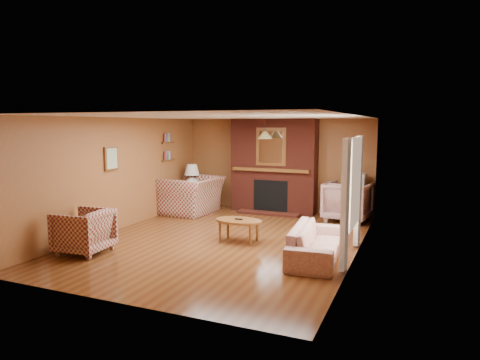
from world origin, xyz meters
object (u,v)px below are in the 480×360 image
at_px(coffee_table, 239,222).
at_px(tv_stand, 353,207).
at_px(table_lamp, 192,175).
at_px(side_table, 192,199).
at_px(fireplace, 274,166).
at_px(floral_armchair, 348,201).
at_px(plaid_armchair, 84,231).
at_px(floral_sofa, 316,242).
at_px(plaid_loveseat, 192,195).
at_px(crt_tv, 354,183).

height_order(coffee_table, tv_stand, tv_stand).
bearing_deg(table_lamp, side_table, 0.00).
distance_m(fireplace, floral_armchair, 2.10).
relative_size(plaid_armchair, floral_sofa, 0.45).
distance_m(plaid_loveseat, side_table, 0.54).
xyz_separation_m(floral_sofa, side_table, (-4.00, 2.91, -0.00)).
distance_m(plaid_loveseat, tv_stand, 3.98).
relative_size(floral_sofa, table_lamp, 2.89).
bearing_deg(floral_armchair, crt_tv, -119.49).
bearing_deg(fireplace, plaid_armchair, -112.48).
distance_m(plaid_armchair, tv_stand, 6.04).
distance_m(plaid_loveseat, table_lamp, 0.68).
distance_m(floral_sofa, floral_armchair, 3.13).
bearing_deg(crt_tv, tv_stand, 90.00).
distance_m(tv_stand, crt_tv, 0.56).
xyz_separation_m(floral_sofa, crt_tv, (0.15, 3.26, 0.60)).
xyz_separation_m(floral_armchair, tv_stand, (0.11, 0.14, -0.14)).
xyz_separation_m(floral_sofa, floral_armchair, (0.04, 3.12, 0.18)).
distance_m(floral_sofa, side_table, 4.95).
distance_m(side_table, tv_stand, 4.16).
bearing_deg(floral_sofa, tv_stand, -7.68).
bearing_deg(floral_armchair, table_lamp, 11.02).
height_order(plaid_loveseat, floral_armchair, plaid_loveseat).
xyz_separation_m(floral_armchair, coffee_table, (-1.65, -2.68, -0.08)).
bearing_deg(floral_sofa, table_lamp, 48.89).
distance_m(floral_sofa, crt_tv, 3.32).
xyz_separation_m(plaid_armchair, coffee_table, (2.25, 1.71, -0.00)).
xyz_separation_m(coffee_table, table_lamp, (-2.40, 2.47, 0.53)).
bearing_deg(side_table, floral_armchair, 2.94).
height_order(fireplace, table_lamp, fireplace).
height_order(fireplace, coffee_table, fireplace).
xyz_separation_m(floral_sofa, tv_stand, (0.15, 3.26, 0.04)).
distance_m(table_lamp, tv_stand, 4.21).
bearing_deg(fireplace, side_table, -165.71).
height_order(tv_stand, crt_tv, crt_tv).
bearing_deg(plaid_loveseat, plaid_armchair, 1.53).
bearing_deg(floral_sofa, plaid_loveseat, 51.54).
relative_size(floral_sofa, crt_tv, 3.65).
bearing_deg(fireplace, tv_stand, -5.15).
xyz_separation_m(side_table, crt_tv, (4.15, 0.34, 0.60)).
height_order(floral_sofa, crt_tv, crt_tv).
distance_m(coffee_table, tv_stand, 3.32).
bearing_deg(coffee_table, floral_sofa, -15.39).
distance_m(table_lamp, crt_tv, 4.16).
xyz_separation_m(floral_armchair, side_table, (-4.04, -0.21, -0.19)).
bearing_deg(table_lamp, coffee_table, -45.88).
distance_m(side_table, crt_tv, 4.21).
bearing_deg(tv_stand, plaid_loveseat, -163.09).
height_order(plaid_armchair, floral_sofa, plaid_armchair).
height_order(floral_sofa, table_lamp, table_lamp).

